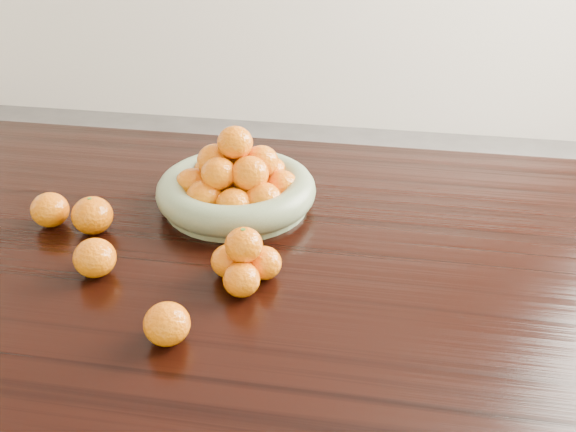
% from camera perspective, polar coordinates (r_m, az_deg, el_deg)
% --- Properties ---
extents(dining_table, '(2.00, 1.00, 0.75)m').
position_cam_1_polar(dining_table, '(1.22, 0.60, -6.51)').
color(dining_table, black).
rests_on(dining_table, ground).
extents(fruit_bowl, '(0.32, 0.32, 0.17)m').
position_cam_1_polar(fruit_bowl, '(1.29, -4.60, 2.73)').
color(fruit_bowl, gray).
rests_on(fruit_bowl, dining_table).
extents(orange_pyramid, '(0.12, 0.11, 0.10)m').
position_cam_1_polar(orange_pyramid, '(1.06, -3.89, -4.08)').
color(orange_pyramid, orange).
rests_on(orange_pyramid, dining_table).
extents(loose_orange_0, '(0.08, 0.08, 0.07)m').
position_cam_1_polar(loose_orange_0, '(1.26, -17.00, 0.05)').
color(loose_orange_0, orange).
rests_on(loose_orange_0, dining_table).
extents(loose_orange_1, '(0.07, 0.07, 0.07)m').
position_cam_1_polar(loose_orange_1, '(1.13, -16.80, -3.58)').
color(loose_orange_1, orange).
rests_on(loose_orange_1, dining_table).
extents(loose_orange_2, '(0.07, 0.07, 0.06)m').
position_cam_1_polar(loose_orange_2, '(0.96, -10.71, -9.41)').
color(loose_orange_2, orange).
rests_on(loose_orange_2, dining_table).
extents(loose_orange_3, '(0.07, 0.07, 0.07)m').
position_cam_1_polar(loose_orange_3, '(1.31, -20.40, 0.52)').
color(loose_orange_3, orange).
rests_on(loose_orange_3, dining_table).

